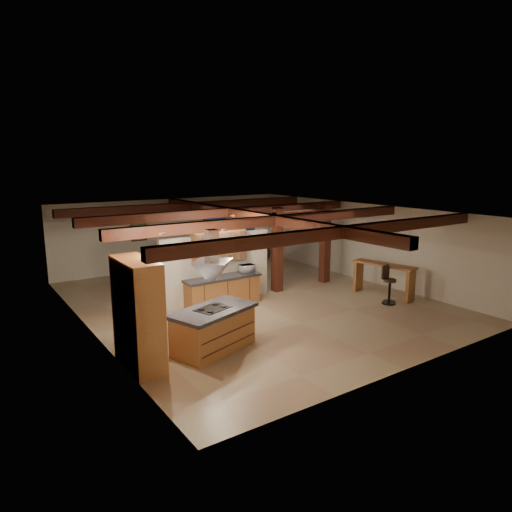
# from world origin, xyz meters

# --- Properties ---
(ground) EXTENTS (12.00, 12.00, 0.00)m
(ground) POSITION_xyz_m (0.00, 0.00, 0.00)
(ground) COLOR tan
(ground) RESTS_ON ground
(room_walls) EXTENTS (12.00, 12.00, 12.00)m
(room_walls) POSITION_xyz_m (0.00, 0.00, 1.78)
(room_walls) COLOR beige
(room_walls) RESTS_ON ground
(ceiling_beams) EXTENTS (10.00, 12.00, 0.28)m
(ceiling_beams) POSITION_xyz_m (0.00, 0.00, 2.76)
(ceiling_beams) COLOR #3E150F
(ceiling_beams) RESTS_ON room_walls
(timber_posts) EXTENTS (2.50, 0.30, 2.90)m
(timber_posts) POSITION_xyz_m (2.50, 0.50, 1.76)
(timber_posts) COLOR #3E150F
(timber_posts) RESTS_ON ground
(partition_wall) EXTENTS (3.80, 0.18, 2.20)m
(partition_wall) POSITION_xyz_m (-1.00, 0.50, 1.10)
(partition_wall) COLOR beige
(partition_wall) RESTS_ON ground
(pantry_cabinet) EXTENTS (0.67, 1.60, 2.40)m
(pantry_cabinet) POSITION_xyz_m (-4.67, -2.60, 1.20)
(pantry_cabinet) COLOR #AB7137
(pantry_cabinet) RESTS_ON ground
(back_counter) EXTENTS (2.50, 0.66, 0.94)m
(back_counter) POSITION_xyz_m (-1.00, 0.11, 0.48)
(back_counter) COLOR #AB7137
(back_counter) RESTS_ON ground
(upper_display_cabinet) EXTENTS (1.80, 0.36, 0.95)m
(upper_display_cabinet) POSITION_xyz_m (-1.00, 0.31, 1.85)
(upper_display_cabinet) COLOR #AB7137
(upper_display_cabinet) RESTS_ON partition_wall
(range_hood) EXTENTS (1.10, 1.10, 1.40)m
(range_hood) POSITION_xyz_m (-2.90, -2.72, 1.78)
(range_hood) COLOR silver
(range_hood) RESTS_ON room_walls
(back_windows) EXTENTS (2.70, 0.07, 1.70)m
(back_windows) POSITION_xyz_m (2.80, 5.93, 1.50)
(back_windows) COLOR #3E150F
(back_windows) RESTS_ON room_walls
(framed_art) EXTENTS (0.65, 0.05, 0.85)m
(framed_art) POSITION_xyz_m (-1.50, 5.94, 1.70)
(framed_art) COLOR #3E150F
(framed_art) RESTS_ON room_walls
(recessed_cans) EXTENTS (3.16, 2.46, 0.03)m
(recessed_cans) POSITION_xyz_m (-2.53, -1.93, 2.87)
(recessed_cans) COLOR silver
(recessed_cans) RESTS_ON room_walls
(kitchen_island) EXTENTS (2.34, 1.72, 1.04)m
(kitchen_island) POSITION_xyz_m (-2.90, -2.72, 0.52)
(kitchen_island) COLOR #AB7137
(kitchen_island) RESTS_ON ground
(dining_table) EXTENTS (1.92, 1.15, 0.65)m
(dining_table) POSITION_xyz_m (0.49, 2.30, 0.33)
(dining_table) COLOR #401A10
(dining_table) RESTS_ON ground
(sofa) EXTENTS (2.18, 1.03, 0.61)m
(sofa) POSITION_xyz_m (2.68, 5.00, 0.31)
(sofa) COLOR black
(sofa) RESTS_ON ground
(microwave) EXTENTS (0.49, 0.36, 0.25)m
(microwave) POSITION_xyz_m (-0.10, 0.11, 1.07)
(microwave) COLOR silver
(microwave) RESTS_ON back_counter
(bar_counter) EXTENTS (0.94, 2.18, 1.11)m
(bar_counter) POSITION_xyz_m (3.93, -2.01, 0.75)
(bar_counter) COLOR #AB7137
(bar_counter) RESTS_ON ground
(side_table) EXTENTS (0.61, 0.61, 0.61)m
(side_table) POSITION_xyz_m (4.28, 5.45, 0.31)
(side_table) COLOR #3E150F
(side_table) RESTS_ON ground
(table_lamp) EXTENTS (0.28, 0.28, 0.33)m
(table_lamp) POSITION_xyz_m (4.28, 5.45, 0.84)
(table_lamp) COLOR black
(table_lamp) RESTS_ON side_table
(bar_stool_a) EXTENTS (0.43, 0.45, 1.23)m
(bar_stool_a) POSITION_xyz_m (3.41, -2.65, 0.62)
(bar_stool_a) COLOR black
(bar_stool_a) RESTS_ON ground
(bar_stool_b) EXTENTS (0.39, 0.41, 1.12)m
(bar_stool_b) POSITION_xyz_m (3.57, -2.54, 0.57)
(bar_stool_b) COLOR black
(bar_stool_b) RESTS_ON ground
(dining_chairs) EXTENTS (2.41, 2.41, 1.32)m
(dining_chairs) POSITION_xyz_m (0.49, 2.30, 0.67)
(dining_chairs) COLOR #3E150F
(dining_chairs) RESTS_ON ground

